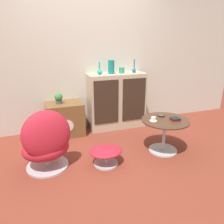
{
  "coord_description": "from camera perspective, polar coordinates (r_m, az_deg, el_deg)",
  "views": [
    {
      "loc": [
        -0.84,
        -2.39,
        1.61
      ],
      "look_at": [
        0.17,
        0.51,
        0.55
      ],
      "focal_mm": 35.0,
      "sensor_mm": 36.0,
      "label": 1
    }
  ],
  "objects": [
    {
      "name": "vase_inner_left",
      "position": [
        3.84,
        -0.2,
        11.68
      ],
      "size": [
        0.11,
        0.11,
        0.23
      ],
      "color": "#147A75",
      "rests_on": "sideboard"
    },
    {
      "name": "vase_inner_right",
      "position": [
        3.92,
        2.56,
        10.83
      ],
      "size": [
        0.09,
        0.09,
        0.1
      ],
      "color": "#2D8E6B",
      "rests_on": "sideboard"
    },
    {
      "name": "tv_console",
      "position": [
        3.83,
        -12.16,
        -1.74
      ],
      "size": [
        0.61,
        0.47,
        0.56
      ],
      "color": "brown",
      "rests_on": "ground_plane"
    },
    {
      "name": "ottoman",
      "position": [
        2.92,
        -1.64,
        -10.61
      ],
      "size": [
        0.44,
        0.37,
        0.24
      ],
      "color": "#B7B7BC",
      "rests_on": "ground_plane"
    },
    {
      "name": "wall_back",
      "position": [
        3.93,
        -7.05,
        14.38
      ],
      "size": [
        6.4,
        0.06,
        2.6
      ],
      "color": "beige",
      "rests_on": "ground_plane"
    },
    {
      "name": "vase_rightmost",
      "position": [
        4.01,
        5.78,
        11.03
      ],
      "size": [
        0.07,
        0.07,
        0.23
      ],
      "color": "#196699",
      "rests_on": "sideboard"
    },
    {
      "name": "egg_chair",
      "position": [
        2.85,
        -16.77,
        -7.6
      ],
      "size": [
        0.7,
        0.66,
        0.82
      ],
      "color": "#B7B7BC",
      "rests_on": "ground_plane"
    },
    {
      "name": "potted_plant",
      "position": [
        3.71,
        -13.76,
        3.59
      ],
      "size": [
        0.13,
        0.13,
        0.18
      ],
      "color": "#4C4C51",
      "rests_on": "tv_console"
    },
    {
      "name": "coffee_table",
      "position": [
        3.26,
        13.55,
        -4.56
      ],
      "size": [
        0.68,
        0.68,
        0.49
      ],
      "color": "#B7B7BC",
      "rests_on": "ground_plane"
    },
    {
      "name": "bowl",
      "position": [
        3.32,
        12.77,
        -0.76
      ],
      "size": [
        0.11,
        0.11,
        0.04
      ],
      "color": "#4C3828",
      "rests_on": "coffee_table"
    },
    {
      "name": "vase_leftmost",
      "position": [
        3.79,
        -3.28,
        10.59
      ],
      "size": [
        0.08,
        0.08,
        0.21
      ],
      "color": "teal",
      "rests_on": "sideboard"
    },
    {
      "name": "sideboard",
      "position": [
        4.0,
        1.21,
        2.94
      ],
      "size": [
        1.03,
        0.4,
        1.0
      ],
      "color": "tan",
      "rests_on": "ground_plane"
    },
    {
      "name": "ground_plane",
      "position": [
        3.01,
        0.08,
        -13.37
      ],
      "size": [
        12.0,
        12.0,
        0.0
      ],
      "primitive_type": "plane",
      "color": "brown"
    },
    {
      "name": "book_stack",
      "position": [
        3.2,
        16.14,
        -1.78
      ],
      "size": [
        0.13,
        0.12,
        0.04
      ],
      "color": "red",
      "rests_on": "coffee_table"
    },
    {
      "name": "teacup",
      "position": [
        3.11,
        10.76,
        -1.89
      ],
      "size": [
        0.1,
        0.1,
        0.06
      ],
      "color": "white",
      "rests_on": "coffee_table"
    }
  ]
}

